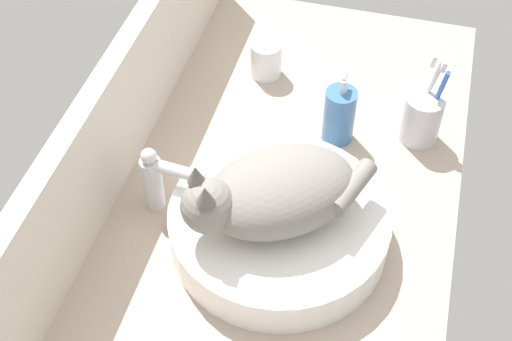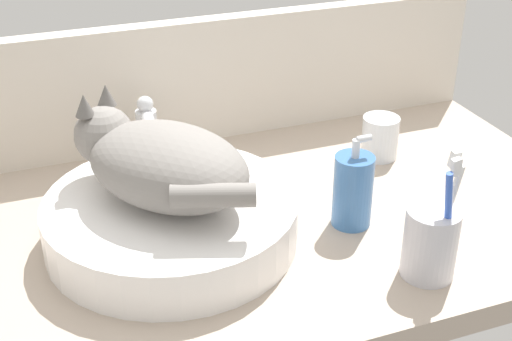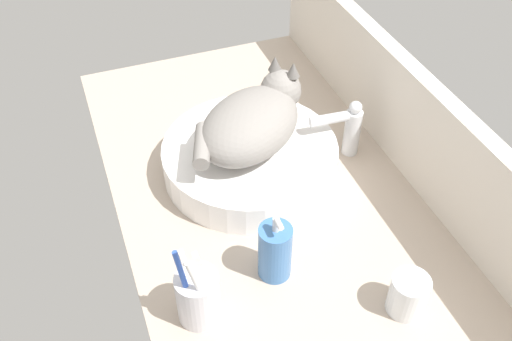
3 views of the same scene
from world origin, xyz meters
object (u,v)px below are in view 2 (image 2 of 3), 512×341
(sink_basin, at_px, (172,220))
(soap_dispenser, at_px, (353,190))
(faucet, at_px, (148,134))
(toothbrush_cup, at_px, (431,241))
(water_glass, at_px, (380,140))
(cat, at_px, (160,162))

(sink_basin, distance_m, soap_dispenser, 0.27)
(faucet, bearing_deg, sink_basin, -94.85)
(toothbrush_cup, distance_m, water_glass, 0.35)
(sink_basin, bearing_deg, cat, 129.52)
(toothbrush_cup, relative_size, water_glass, 2.45)
(soap_dispenser, height_order, water_glass, soap_dispenser)
(soap_dispenser, distance_m, water_glass, 0.23)
(cat, bearing_deg, toothbrush_cup, -34.11)
(cat, height_order, faucet, cat)
(soap_dispenser, bearing_deg, water_glass, 50.40)
(cat, bearing_deg, faucet, 82.52)
(cat, xyz_separation_m, soap_dispenser, (0.28, -0.06, -0.07))
(sink_basin, bearing_deg, faucet, 85.15)
(sink_basin, height_order, faucet, faucet)
(cat, height_order, water_glass, cat)
(sink_basin, bearing_deg, toothbrush_cup, -33.51)
(sink_basin, xyz_separation_m, cat, (-0.01, 0.01, 0.09))
(water_glass, bearing_deg, sink_basin, -162.78)
(soap_dispenser, relative_size, water_glass, 1.92)
(sink_basin, distance_m, faucet, 0.22)
(sink_basin, xyz_separation_m, faucet, (0.02, 0.22, 0.04))
(sink_basin, height_order, cat, cat)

